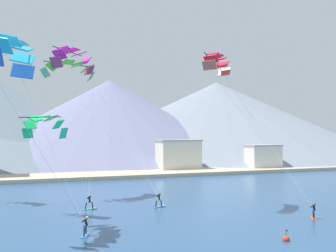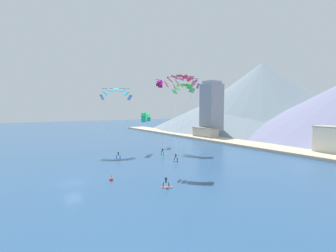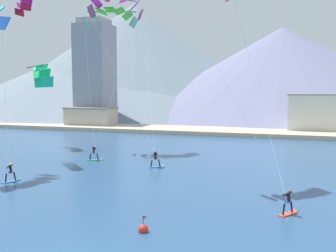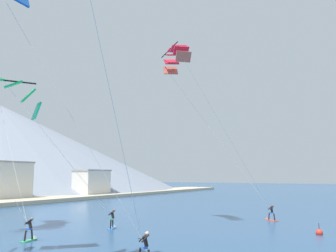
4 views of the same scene
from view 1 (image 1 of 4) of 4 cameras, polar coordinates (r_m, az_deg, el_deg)
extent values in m
cube|color=#337FDB|center=(33.16, -12.53, -16.00)|extent=(0.87, 1.51, 0.07)
cylinder|color=black|center=(32.69, -12.66, -15.52)|extent=(0.19, 0.26, 0.72)
cylinder|color=black|center=(33.44, -12.39, -15.19)|extent=(0.19, 0.26, 0.72)
cube|color=blue|center=(32.97, -12.52, -14.68)|extent=(0.36, 0.31, 0.12)
cylinder|color=black|center=(32.88, -12.39, -14.14)|extent=(0.41, 0.32, 0.61)
cylinder|color=black|center=(32.75, -12.61, -13.88)|extent=(0.52, 0.24, 0.40)
cylinder|color=black|center=(32.97, -12.53, -13.79)|extent=(0.52, 0.24, 0.40)
cylinder|color=black|center=(32.90, -12.88, -13.87)|extent=(0.19, 0.50, 0.03)
sphere|color=beige|center=(32.78, -12.19, -13.49)|extent=(0.22, 0.22, 0.22)
cone|color=white|center=(33.97, -12.24, -15.53)|extent=(0.44, 0.40, 0.36)
cube|color=#E54C33|center=(41.18, 21.31, -13.00)|extent=(1.19, 1.43, 0.07)
cylinder|color=black|center=(40.71, 21.37, -12.59)|extent=(0.23, 0.26, 0.70)
cylinder|color=black|center=(41.48, 21.25, -12.37)|extent=(0.23, 0.26, 0.70)
cube|color=blue|center=(41.02, 21.30, -11.95)|extent=(0.37, 0.35, 0.12)
cylinder|color=black|center=(40.97, 21.37, -11.51)|extent=(0.37, 0.35, 0.59)
cylinder|color=black|center=(40.82, 21.24, -11.31)|extent=(0.46, 0.36, 0.39)
cylinder|color=black|center=(41.04, 21.21, -11.26)|extent=(0.46, 0.36, 0.39)
cylinder|color=black|center=(40.92, 20.97, -11.33)|extent=(0.33, 0.44, 0.03)
sphere|color=brown|center=(40.91, 21.47, -10.98)|extent=(0.21, 0.21, 0.21)
cone|color=white|center=(42.01, 21.19, -12.67)|extent=(0.47, 0.45, 0.36)
cube|color=#337FDB|center=(44.24, -1.43, -12.24)|extent=(1.50, 0.98, 0.07)
cylinder|color=black|center=(43.90, -1.82, -11.79)|extent=(0.28, 0.21, 0.74)
cylinder|color=black|center=(44.43, -1.04, -11.66)|extent=(0.28, 0.21, 0.74)
cube|color=#33B266|center=(44.09, -1.43, -11.21)|extent=(0.34, 0.38, 0.12)
cylinder|color=black|center=(43.99, -1.37, -10.78)|extent=(0.34, 0.41, 0.63)
cylinder|color=black|center=(43.95, -1.58, -10.56)|extent=(0.29, 0.52, 0.41)
cylinder|color=black|center=(44.11, -1.34, -10.52)|extent=(0.29, 0.52, 0.41)
cylinder|color=black|center=(44.17, -1.62, -10.55)|extent=(0.49, 0.24, 0.03)
sphere|color=brown|center=(43.85, -1.29, -10.28)|extent=(0.23, 0.23, 0.23)
cone|color=white|center=(44.80, -0.59, -12.01)|extent=(0.42, 0.45, 0.36)
cube|color=#33B266|center=(43.89, -11.93, -12.30)|extent=(1.50, 0.79, 0.07)
cylinder|color=black|center=(43.67, -12.41, -11.83)|extent=(0.27, 0.18, 0.73)
cylinder|color=black|center=(43.97, -11.44, -11.76)|extent=(0.27, 0.18, 0.73)
cube|color=blue|center=(43.74, -11.92, -11.28)|extent=(0.30, 0.36, 0.12)
cylinder|color=black|center=(43.61, -11.88, -10.87)|extent=(0.31, 0.42, 0.62)
cylinder|color=black|center=(43.63, -12.08, -10.63)|extent=(0.21, 0.53, 0.40)
cylinder|color=black|center=(43.72, -11.78, -10.61)|extent=(0.21, 0.53, 0.40)
cylinder|color=black|center=(43.84, -12.02, -10.62)|extent=(0.51, 0.16, 0.03)
sphere|color=#9E7051|center=(43.44, -11.82, -10.38)|extent=(0.22, 0.22, 0.22)
cone|color=white|center=(44.21, -10.86, -12.14)|extent=(0.38, 0.42, 0.36)
cube|color=#23B3D3|center=(33.24, -23.29, 12.01)|extent=(2.22, 2.06, 1.05)
cube|color=#23B3D3|center=(34.51, -22.36, 11.92)|extent=(2.28, 1.97, 0.58)
cube|color=#23B3D3|center=(35.73, -21.68, 11.08)|extent=(2.29, 1.76, 1.05)
cube|color=#23B3D3|center=(36.74, -21.31, 9.63)|extent=(2.24, 1.40, 1.39)
cube|color=#1D56B2|center=(37.44, -21.26, 7.79)|extent=(2.15, 0.94, 1.54)
cylinder|color=black|center=(34.86, -23.71, 12.16)|extent=(3.75, 5.97, 0.10)
cylinder|color=silver|center=(31.10, -19.24, -3.04)|extent=(7.22, 1.53, 12.41)
cylinder|color=silver|center=(34.61, -17.44, -2.85)|extent=(4.95, 5.49, 12.41)
cube|color=#C35C49|center=(40.93, 6.33, 9.20)|extent=(1.52, 1.45, 1.01)
cube|color=red|center=(41.67, 6.57, 10.09)|extent=(1.69, 1.64, 0.85)
cube|color=red|center=(42.56, 6.94, 10.55)|extent=(1.78, 1.77, 0.57)
cube|color=red|center=(43.50, 7.38, 10.53)|extent=(1.78, 1.81, 0.23)
cube|color=red|center=(44.36, 7.83, 10.07)|extent=(1.73, 1.80, 0.57)
cube|color=red|center=(45.04, 8.24, 9.25)|extent=(1.60, 1.73, 0.85)
cube|color=#C35C49|center=(45.48, 8.57, 8.17)|extent=(1.39, 1.57, 1.01)
cylinder|color=black|center=(43.72, 6.53, 10.40)|extent=(3.52, 3.74, 0.10)
cylinder|color=silver|center=(39.84, 13.62, -1.40)|extent=(8.63, 5.54, 14.19)
cylinder|color=silver|center=(42.42, 14.47, -1.38)|extent=(4.73, 9.12, 14.19)
cube|color=#8F3465|center=(49.42, -16.69, 9.29)|extent=(1.68, 1.51, 1.44)
cube|color=#E321C4|center=(50.25, -16.21, 10.44)|extent=(1.98, 1.84, 1.24)
cube|color=#E321C4|center=(51.26, -15.39, 11.09)|extent=(2.15, 2.08, 0.85)
cube|color=#E321C4|center=(52.30, -14.40, 11.14)|extent=(2.16, 2.18, 0.31)
cube|color=#E321C4|center=(53.20, -13.40, 10.63)|extent=(2.05, 2.16, 0.85)
cube|color=#E321C4|center=(53.83, -12.53, 9.65)|extent=(1.80, 2.01, 1.24)
cube|color=#8F3465|center=(54.09, -11.93, 8.36)|extent=(1.43, 1.73, 1.44)
cylinder|color=black|center=(52.77, -15.01, 10.94)|extent=(4.25, 4.88, 0.10)
cylinder|color=silver|center=(45.60, -9.62, -0.48)|extent=(11.08, 7.07, 15.48)
cylinder|color=silver|center=(48.32, -7.21, -0.52)|extent=(6.12, 11.59, 15.48)
cube|color=#45B077|center=(50.16, -18.23, 7.73)|extent=(1.29, 1.82, 1.25)
cube|color=#39D129|center=(50.62, -17.36, 8.67)|extent=(1.53, 1.89, 1.06)
cube|color=#39D129|center=(51.06, -16.22, 9.24)|extent=(1.63, 1.94, 0.74)
cube|color=#39D129|center=(51.46, -14.94, 9.38)|extent=(1.59, 1.96, 0.35)
cube|color=#39D129|center=(51.75, -13.66, 9.09)|extent=(1.48, 1.95, 0.74)
cube|color=#39D129|center=(51.92, -12.51, 8.40)|extent=(1.25, 1.92, 1.06)
cube|color=#45B077|center=(51.94, -11.63, 7.40)|extent=(0.92, 1.87, 1.25)
cylinder|color=black|center=(52.17, -15.19, 9.12)|extent=(5.98, 2.21, 0.10)
cylinder|color=silver|center=(46.26, -15.50, -1.15)|extent=(4.83, 6.66, 14.40)
cylinder|color=silver|center=(47.31, -11.64, -1.17)|extent=(1.73, 8.03, 14.40)
cube|color=#1ACA8F|center=(39.09, -15.61, -1.07)|extent=(0.96, 1.25, 1.15)
cube|color=#1AE068|center=(39.29, -16.35, 0.25)|extent=(1.27, 1.48, 1.05)
cube|color=#1AE068|center=(39.77, -17.40, 1.13)|extent=(1.49, 1.59, 0.76)
cube|color=#1AE068|center=(40.44, -18.53, 1.41)|extent=(1.59, 1.60, 0.34)
cube|color=#1AE068|center=(41.17, -19.55, 1.07)|extent=(1.59, 1.50, 0.76)
cube|color=#1AE068|center=(41.83, -20.29, 0.20)|extent=(1.48, 1.28, 1.05)
cube|color=#1ACA8F|center=(42.31, -20.63, -1.04)|extent=(1.24, 0.98, 1.15)
cylinder|color=black|center=(40.06, -19.03, 1.29)|extent=(4.05, 2.66, 0.10)
sphere|color=red|center=(32.42, 17.55, -16.11)|extent=(0.56, 0.56, 0.56)
cylinder|color=black|center=(32.30, 17.54, -15.25)|extent=(0.04, 0.04, 0.44)
cube|color=red|center=(32.31, 17.67, -14.92)|extent=(0.18, 0.01, 0.12)
cube|color=#BCAD8E|center=(75.50, -6.99, -7.35)|extent=(180.00, 10.00, 0.70)
cube|color=silver|center=(89.96, 14.28, -4.76)|extent=(7.60, 4.46, 5.58)
cube|color=#9D9992|center=(89.82, 14.27, -2.89)|extent=(7.90, 4.63, 0.30)
cube|color=silver|center=(83.63, 1.58, -4.65)|extent=(9.10, 5.48, 6.81)
cube|color=#99958B|center=(83.49, 1.58, -2.22)|extent=(9.46, 5.70, 0.30)
cone|color=gray|center=(144.31, 7.41, 1.06)|extent=(118.91, 118.91, 28.02)
cone|color=slate|center=(124.95, -8.94, 0.97)|extent=(93.57, 93.57, 26.15)
camera|label=2|loc=(54.60, 56.08, 2.09)|focal=24.00mm
camera|label=3|loc=(27.27, 56.38, -2.39)|focal=40.00mm
camera|label=4|loc=(25.04, -52.39, -9.78)|focal=40.00mm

